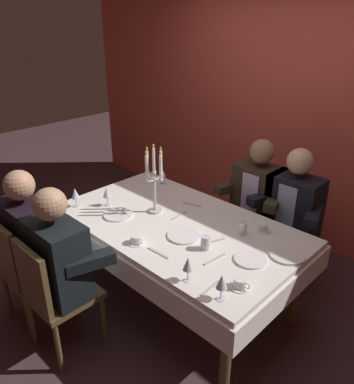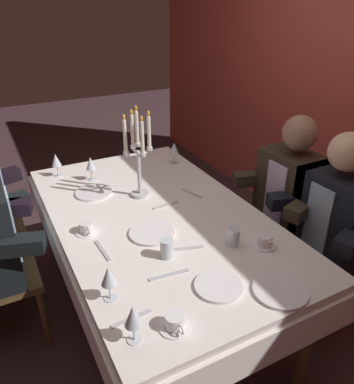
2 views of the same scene
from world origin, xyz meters
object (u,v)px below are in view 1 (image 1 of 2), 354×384
Objects in this scene: wine_glass_4 at (188,264)px; seated_diner_0 at (28,236)px; coffee_cup_2 at (136,240)px; coffee_cup_0 at (262,228)px; dinner_plate_0 at (287,255)px; wine_glass_3 at (222,282)px; seated_diner_2 at (258,194)px; wine_glass_2 at (75,194)px; wine_glass_1 at (162,173)px; water_tumbler_0 at (205,243)px; dinner_plate_1 at (184,235)px; dining_table at (177,236)px; wine_glass_0 at (107,193)px; candelabra at (154,181)px; coffee_cup_1 at (240,284)px; seated_diner_1 at (58,259)px; dinner_plate_2 at (250,259)px; seated_diner_3 at (294,206)px; water_tumbler_1 at (242,228)px; dinner_plate_3 at (118,215)px.

seated_diner_0 is at bearing -159.96° from wine_glass_4.
coffee_cup_0 is at bearing 54.58° from coffee_cup_2.
seated_diner_0 is (-1.47, -1.08, -0.01)m from dinner_plate_0.
wine_glass_3 is 1.48m from seated_diner_2.
seated_diner_2 is at bearing 106.00° from wine_glass_4.
wine_glass_2 is at bearing 176.93° from wine_glass_4.
seated_diner_2 reaches higher than wine_glass_1.
wine_glass_3 is at bearing -39.77° from water_tumbler_0.
dinner_plate_0 is 2.42× the size of water_tumbler_0.
dinner_plate_1 is 1.01m from wine_glass_2.
dining_table is 11.83× the size of wine_glass_0.
coffee_cup_0 is at bearing -54.31° from seated_diner_2.
dinner_plate_1 is 0.58m from coffee_cup_0.
candelabra is 1.12m from coffee_cup_1.
seated_diner_2 is at bearing 77.92° from seated_diner_1.
candelabra is 0.89m from coffee_cup_0.
wine_glass_1 is (-1.30, 0.46, 0.11)m from dinner_plate_2.
seated_diner_1 is 1.00× the size of seated_diner_3.
dining_table is 1.10m from seated_diner_0.
wine_glass_4 is 1.83× the size of water_tumbler_1.
coffee_cup_0 is 0.11× the size of seated_diner_3.
dinner_plate_0 is 0.19× the size of seated_diner_3.
dinner_plate_2 is 0.32m from water_tumbler_0.
seated_diner_3 is at bearing 22.15° from wine_glass_1.
coffee_cup_0 is at bearing 58.30° from seated_diner_1.
wine_glass_1 is 0.13× the size of seated_diner_2.
wine_glass_1 is at bearing 125.99° from coffee_cup_2.
coffee_cup_0 reaches higher than dinner_plate_0.
seated_diner_1 is (0.38, -1.32, -0.12)m from wine_glass_1.
candelabra is 4.33× the size of coffee_cup_1.
dinner_plate_1 is 1.49× the size of wine_glass_3.
dinner_plate_1 is 2.51× the size of water_tumbler_0.
dinner_plate_3 is 0.19× the size of seated_diner_0.
seated_diner_0 reaches higher than dining_table.
seated_diner_0 is at bearing -73.72° from wine_glass_2.
wine_glass_1 is at bearing 168.46° from water_tumbler_1.
wine_glass_1 is at bearing -157.85° from seated_diner_3.
dinner_plate_3 is (-0.41, -0.24, 0.13)m from dining_table.
dinner_plate_0 and dinner_plate_3 have the same top height.
coffee_cup_1 is 1.56m from seated_diner_0.
seated_diner_3 is at bearing 0.00° from seated_diner_2.
coffee_cup_2 is at bearing -21.39° from dinner_plate_3.
wine_glass_2 is at bearing -131.30° from wine_glass_0.
candelabra reaches higher than wine_glass_4.
dinner_plate_0 is 0.19× the size of seated_diner_2.
seated_diner_2 reaches higher than wine_glass_4.
wine_glass_1 reaches higher than dining_table.
candelabra is at bearing 57.47° from dinner_plate_3.
wine_glass_1 is 1.15m from coffee_cup_0.
water_tumbler_1 reaches higher than dinner_plate_2.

